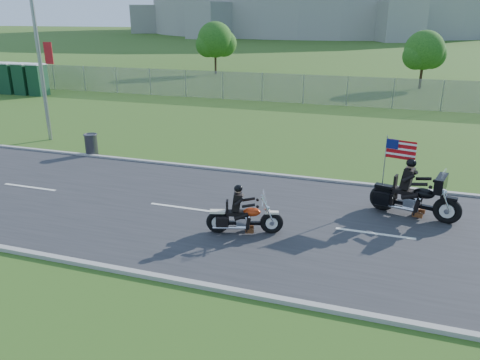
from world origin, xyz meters
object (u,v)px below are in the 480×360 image
(streetlight, at_px, (38,20))
(porta_toilet_a, at_px, (38,80))
(motorcycle_lead, at_px, (243,218))
(motorcycle_follow, at_px, (414,198))
(porta_toilet_b, at_px, (23,80))
(trash_can, at_px, (91,145))
(porta_toilet_c, at_px, (9,79))

(streetlight, distance_m, porta_toilet_a, 15.39)
(motorcycle_lead, xyz_separation_m, motorcycle_follow, (4.58, 2.75, 0.15))
(porta_toilet_a, relative_size, porta_toilet_b, 1.00)
(streetlight, distance_m, motorcycle_lead, 15.30)
(trash_can, bearing_deg, motorcycle_lead, -31.44)
(porta_toilet_a, distance_m, porta_toilet_c, 2.80)
(streetlight, relative_size, motorcycle_lead, 4.67)
(streetlight, xyz_separation_m, porta_toilet_b, (-11.42, 10.78, -4.49))
(porta_toilet_b, bearing_deg, porta_toilet_c, 180.00)
(porta_toilet_a, bearing_deg, porta_toilet_b, 180.00)
(porta_toilet_a, relative_size, porta_toilet_c, 1.00)
(porta_toilet_c, relative_size, motorcycle_follow, 0.85)
(porta_toilet_a, height_order, porta_toilet_c, same)
(motorcycle_follow, bearing_deg, motorcycle_lead, -135.63)
(motorcycle_lead, distance_m, motorcycle_follow, 5.35)
(porta_toilet_b, xyz_separation_m, trash_can, (15.02, -12.70, -0.68))
(porta_toilet_c, xyz_separation_m, motorcycle_follow, (29.81, -15.33, -0.52))
(streetlight, bearing_deg, motorcycle_follow, -14.99)
(porta_toilet_a, distance_m, porta_toilet_b, 1.40)
(streetlight, xyz_separation_m, porta_toilet_a, (-10.02, 10.78, -4.49))
(motorcycle_lead, bearing_deg, porta_toilet_c, 127.78)
(porta_toilet_c, height_order, motorcycle_lead, porta_toilet_c)
(streetlight, bearing_deg, trash_can, -28.04)
(motorcycle_lead, bearing_deg, streetlight, 132.94)
(porta_toilet_b, xyz_separation_m, motorcycle_lead, (23.83, -18.08, -0.68))
(porta_toilet_a, relative_size, trash_can, 2.46)
(porta_toilet_a, height_order, trash_can, porta_toilet_a)
(porta_toilet_b, bearing_deg, motorcycle_lead, -37.19)
(porta_toilet_a, relative_size, motorcycle_follow, 0.85)
(streetlight, xyz_separation_m, motorcycle_lead, (12.41, -7.30, -5.17))
(porta_toilet_a, bearing_deg, streetlight, -47.09)
(streetlight, xyz_separation_m, motorcycle_follow, (16.99, -4.55, -5.01))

